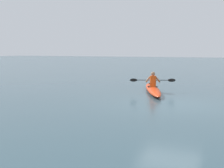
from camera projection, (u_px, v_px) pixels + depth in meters
The scene contains 3 objects.
ground_plane at pixel (170, 104), 11.86m from camera, with size 160.00×160.00×0.00m, color #334C56.
kayak at pixel (153, 89), 15.11m from camera, with size 2.43×4.82×0.30m.
kayaker at pixel (153, 80), 15.04m from camera, with size 2.24×0.95×0.78m.
Camera 1 is at (-2.66, 11.63, 2.19)m, focal length 46.30 mm.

